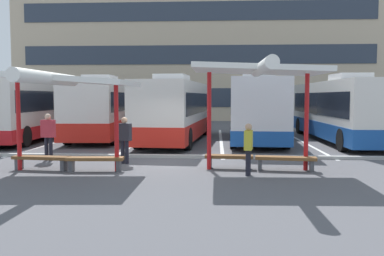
{
  "coord_description": "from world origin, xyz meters",
  "views": [
    {
      "loc": [
        1.87,
        -14.65,
        2.38
      ],
      "look_at": [
        0.83,
        3.46,
        1.01
      ],
      "focal_mm": 39.44,
      "sensor_mm": 36.0,
      "label": 1
    }
  ],
  "objects_px": {
    "bench_1": "(95,161)",
    "bench_3": "(286,160)",
    "coach_bus_3": "(257,110)",
    "waiting_passenger_2": "(248,146)",
    "waiting_shelter_0": "(63,81)",
    "waiting_shelter_1": "(259,72)",
    "waiting_passenger_0": "(125,137)",
    "waiting_passenger_1": "(48,133)",
    "coach_bus_4": "(340,111)",
    "coach_bus_2": "(177,111)",
    "coach_bus_1": "(106,110)",
    "coach_bus_0": "(35,109)",
    "bench_2": "(229,159)",
    "bench_0": "(41,159)"
  },
  "relations": [
    {
      "from": "bench_1",
      "to": "bench_3",
      "type": "relative_size",
      "value": 0.93
    },
    {
      "from": "coach_bus_3",
      "to": "bench_1",
      "type": "relative_size",
      "value": 5.71
    },
    {
      "from": "coach_bus_3",
      "to": "waiting_passenger_2",
      "type": "bearing_deg",
      "value": -96.79
    },
    {
      "from": "waiting_shelter_0",
      "to": "waiting_shelter_1",
      "type": "bearing_deg",
      "value": 4.81
    },
    {
      "from": "waiting_passenger_0",
      "to": "waiting_passenger_1",
      "type": "height_order",
      "value": "waiting_passenger_1"
    },
    {
      "from": "coach_bus_3",
      "to": "coach_bus_4",
      "type": "height_order",
      "value": "coach_bus_3"
    },
    {
      "from": "coach_bus_4",
      "to": "coach_bus_2",
      "type": "bearing_deg",
      "value": -176.64
    },
    {
      "from": "bench_1",
      "to": "waiting_passenger_1",
      "type": "xyz_separation_m",
      "value": [
        -2.38,
        2.16,
        0.68
      ]
    },
    {
      "from": "coach_bus_3",
      "to": "waiting_shelter_1",
      "type": "distance_m",
      "value": 9.42
    },
    {
      "from": "coach_bus_1",
      "to": "coach_bus_2",
      "type": "distance_m",
      "value": 4.44
    },
    {
      "from": "coach_bus_4",
      "to": "waiting_shelter_0",
      "type": "bearing_deg",
      "value": -138.7
    },
    {
      "from": "waiting_passenger_2",
      "to": "waiting_passenger_1",
      "type": "bearing_deg",
      "value": 160.19
    },
    {
      "from": "waiting_shelter_1",
      "to": "waiting_passenger_1",
      "type": "relative_size",
      "value": 2.87
    },
    {
      "from": "bench_3",
      "to": "waiting_passenger_1",
      "type": "bearing_deg",
      "value": 168.69
    },
    {
      "from": "coach_bus_3",
      "to": "waiting_passenger_2",
      "type": "height_order",
      "value": "coach_bus_3"
    },
    {
      "from": "coach_bus_0",
      "to": "coach_bus_3",
      "type": "relative_size",
      "value": 1.12
    },
    {
      "from": "coach_bus_3",
      "to": "bench_1",
      "type": "distance_m",
      "value": 11.37
    },
    {
      "from": "coach_bus_3",
      "to": "waiting_passenger_0",
      "type": "relative_size",
      "value": 6.31
    },
    {
      "from": "coach_bus_2",
      "to": "coach_bus_1",
      "type": "bearing_deg",
      "value": 161.09
    },
    {
      "from": "coach_bus_1",
      "to": "coach_bus_2",
      "type": "bearing_deg",
      "value": -18.91
    },
    {
      "from": "coach_bus_4",
      "to": "waiting_passenger_2",
      "type": "xyz_separation_m",
      "value": [
        -5.58,
        -10.14,
        -0.71
      ]
    },
    {
      "from": "waiting_shelter_0",
      "to": "waiting_passenger_1",
      "type": "distance_m",
      "value": 3.34
    },
    {
      "from": "coach_bus_2",
      "to": "waiting_passenger_0",
      "type": "bearing_deg",
      "value": -98.49
    },
    {
      "from": "bench_1",
      "to": "waiting_passenger_0",
      "type": "height_order",
      "value": "waiting_passenger_0"
    },
    {
      "from": "coach_bus_4",
      "to": "waiting_passenger_1",
      "type": "xyz_separation_m",
      "value": [
        -12.77,
        -7.55,
        -0.58
      ]
    },
    {
      "from": "coach_bus_4",
      "to": "waiting_passenger_0",
      "type": "distance_m",
      "value": 12.73
    },
    {
      "from": "bench_3",
      "to": "waiting_passenger_2",
      "type": "xyz_separation_m",
      "value": [
        -1.26,
        -0.9,
        0.55
      ]
    },
    {
      "from": "bench_2",
      "to": "coach_bus_0",
      "type": "bearing_deg",
      "value": 138.48
    },
    {
      "from": "waiting_passenger_2",
      "to": "bench_2",
      "type": "bearing_deg",
      "value": 114.78
    },
    {
      "from": "coach_bus_1",
      "to": "bench_2",
      "type": "height_order",
      "value": "coach_bus_1"
    },
    {
      "from": "coach_bus_1",
      "to": "coach_bus_4",
      "type": "distance_m",
      "value": 12.88
    },
    {
      "from": "coach_bus_4",
      "to": "waiting_shelter_0",
      "type": "height_order",
      "value": "coach_bus_4"
    },
    {
      "from": "bench_2",
      "to": "waiting_passenger_1",
      "type": "relative_size",
      "value": 0.92
    },
    {
      "from": "bench_0",
      "to": "waiting_passenger_2",
      "type": "bearing_deg",
      "value": -4.83
    },
    {
      "from": "waiting_shelter_0",
      "to": "waiting_passenger_2",
      "type": "distance_m",
      "value": 6.04
    },
    {
      "from": "waiting_passenger_0",
      "to": "waiting_passenger_2",
      "type": "xyz_separation_m",
      "value": [
        4.2,
        -2.01,
        -0.06
      ]
    },
    {
      "from": "coach_bus_4",
      "to": "waiting_passenger_1",
      "type": "bearing_deg",
      "value": -149.4
    },
    {
      "from": "coach_bus_4",
      "to": "waiting_passenger_1",
      "type": "height_order",
      "value": "coach_bus_4"
    },
    {
      "from": "coach_bus_4",
      "to": "bench_3",
      "type": "height_order",
      "value": "coach_bus_4"
    },
    {
      "from": "bench_0",
      "to": "coach_bus_2",
      "type": "bearing_deg",
      "value": 68.65
    },
    {
      "from": "waiting_passenger_1",
      "to": "waiting_passenger_2",
      "type": "height_order",
      "value": "waiting_passenger_1"
    },
    {
      "from": "waiting_passenger_2",
      "to": "bench_1",
      "type": "bearing_deg",
      "value": 174.85
    },
    {
      "from": "bench_0",
      "to": "waiting_shelter_1",
      "type": "distance_m",
      "value": 7.51
    },
    {
      "from": "waiting_shelter_1",
      "to": "waiting_shelter_0",
      "type": "bearing_deg",
      "value": -175.19
    },
    {
      "from": "bench_1",
      "to": "coach_bus_2",
      "type": "bearing_deg",
      "value": 79.25
    },
    {
      "from": "bench_2",
      "to": "waiting_passenger_0",
      "type": "relative_size",
      "value": 0.97
    },
    {
      "from": "coach_bus_0",
      "to": "waiting_shelter_0",
      "type": "distance_m",
      "value": 11.77
    },
    {
      "from": "waiting_passenger_0",
      "to": "waiting_passenger_1",
      "type": "xyz_separation_m",
      "value": [
        -2.99,
        0.58,
        0.07
      ]
    },
    {
      "from": "waiting_passenger_2",
      "to": "waiting_shelter_0",
      "type": "bearing_deg",
      "value": 177.78
    },
    {
      "from": "coach_bus_2",
      "to": "coach_bus_3",
      "type": "height_order",
      "value": "coach_bus_3"
    }
  ]
}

